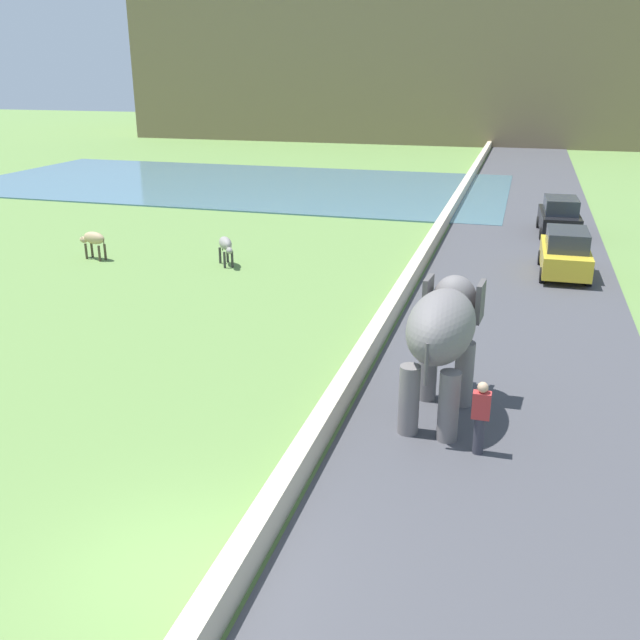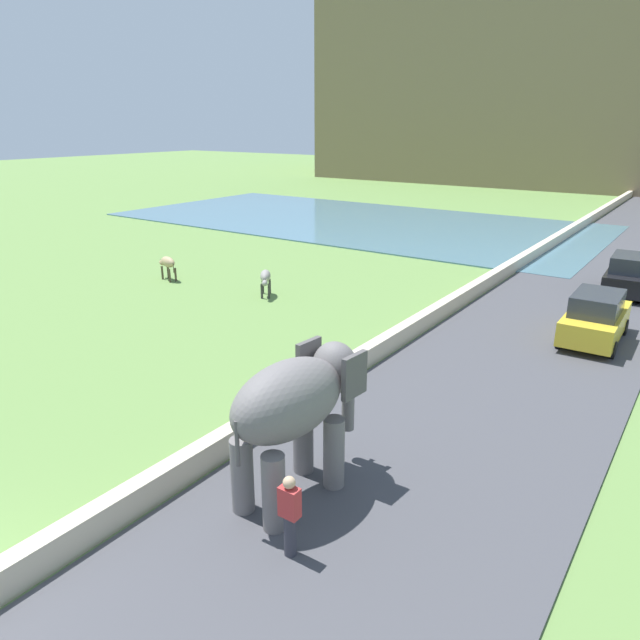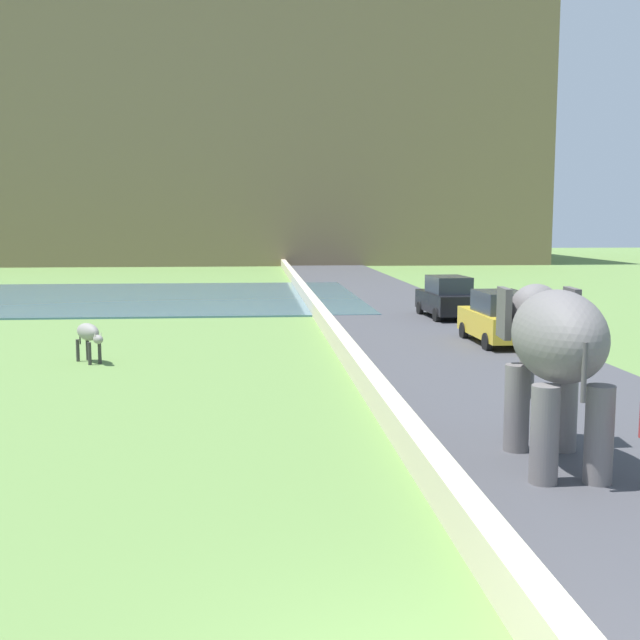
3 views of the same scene
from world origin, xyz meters
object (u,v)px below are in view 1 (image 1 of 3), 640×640
Objects in this scene: car_black at (559,217)px; cow_tan at (93,239)px; cow_grey at (226,245)px; person_beside_elephant at (480,417)px; elephant at (443,332)px; car_yellow at (565,253)px.

cow_tan is at bearing -151.85° from car_black.
cow_grey is at bearing 5.96° from cow_tan.
person_beside_elephant is 1.25× the size of cow_grey.
person_beside_elephant is at bearing -35.14° from cow_tan.
elephant is at bearing -98.98° from car_black.
person_beside_elephant is at bearing -98.55° from car_yellow.
person_beside_elephant is 14.40m from car_yellow.
elephant is at bearing 123.12° from person_beside_elephant.
person_beside_elephant is 0.40× the size of car_yellow.
car_black is at bearing 84.27° from person_beside_elephant.
cow_tan is (-18.45, -2.77, -0.06)m from car_yellow.
cow_grey is at bearing -170.36° from car_yellow.
car_black is (2.14, 21.35, 0.03)m from person_beside_elephant.
elephant is 2.48× the size of cow_tan.
car_yellow reaches higher than cow_grey.
cow_grey is (-12.84, -2.18, -0.06)m from car_yellow.
car_yellow is (3.13, 12.73, -1.14)m from elephant.
car_yellow is (-0.00, -7.11, 0.00)m from car_black.
person_beside_elephant is 19.94m from cow_tan.
car_black is at bearing 89.99° from car_yellow.
car_yellow is at bearing 76.18° from elephant.
cow_grey is at bearing 132.64° from elephant.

